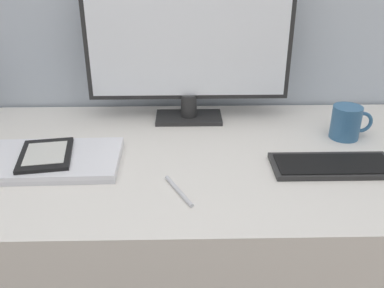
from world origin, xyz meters
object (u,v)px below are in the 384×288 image
object	(u,v)px
keyboard	(333,165)
laptop	(53,160)
monitor	(189,39)
pen	(179,191)
ereader	(46,155)
coffee_mug	(347,122)

from	to	relation	value
keyboard	laptop	xyz separation A→B (m)	(-0.69, 0.03, 0.00)
monitor	pen	distance (m)	0.48
ereader	coffee_mug	world-z (taller)	coffee_mug
ereader	pen	world-z (taller)	ereader
ereader	coffee_mug	size ratio (longest dim) A/B	1.60
monitor	coffee_mug	size ratio (longest dim) A/B	5.19
monitor	ereader	bearing A→B (deg)	-141.60
keyboard	coffee_mug	world-z (taller)	coffee_mug
monitor	laptop	xyz separation A→B (m)	(-0.34, -0.28, -0.23)
coffee_mug	ereader	bearing A→B (deg)	-170.06
monitor	keyboard	world-z (taller)	monitor
ereader	coffee_mug	xyz separation A→B (m)	(0.79, 0.14, 0.02)
keyboard	laptop	distance (m)	0.69
laptop	pen	bearing A→B (deg)	-23.80
ereader	coffee_mug	bearing A→B (deg)	9.94
ereader	laptop	bearing A→B (deg)	2.77
laptop	coffee_mug	distance (m)	0.79
keyboard	pen	distance (m)	0.39
monitor	ereader	xyz separation A→B (m)	(-0.36, -0.28, -0.22)
monitor	pen	bearing A→B (deg)	-93.93
keyboard	pen	xyz separation A→B (m)	(-0.38, -0.10, -0.00)
keyboard	coffee_mug	bearing A→B (deg)	63.08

